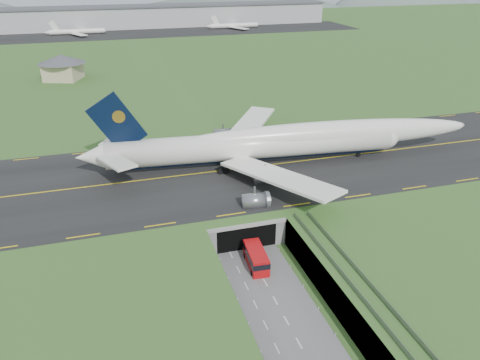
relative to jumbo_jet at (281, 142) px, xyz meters
name	(u,v)px	position (x,y,z in m)	size (l,w,h in m)	color
ground	(260,274)	(-16.53, -33.45, -11.55)	(900.00, 900.00, 0.00)	#366327
airfield_deck	(260,260)	(-16.53, -33.45, -8.55)	(800.00, 800.00, 6.00)	gray
trench_road	(274,299)	(-16.53, -40.95, -11.45)	(12.00, 75.00, 0.20)	slate
taxiway	(216,172)	(-16.53, -0.45, -5.46)	(800.00, 44.00, 0.18)	black
tunnel_portal	(234,214)	(-16.53, -16.74, -8.22)	(17.00, 22.30, 6.00)	gray
guideway	(373,307)	(-5.53, -52.56, -6.23)	(3.00, 53.00, 7.05)	#A8A8A3
jumbo_jet	(281,142)	(0.00, 0.00, 0.00)	(97.63, 62.01, 20.61)	white
shuttle_tram	(256,258)	(-16.49, -31.04, -9.70)	(3.71, 8.55, 3.39)	#B80C0F
service_building	(62,65)	(-54.76, 108.78, 0.59)	(24.42, 24.42, 10.37)	#C4B38D
cargo_terminal	(127,17)	(-16.74, 265.96, 2.41)	(320.00, 67.00, 15.60)	#B2B2B2
distant_hills	(184,20)	(47.85, 396.55, -15.55)	(700.00, 91.00, 60.00)	#50605A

